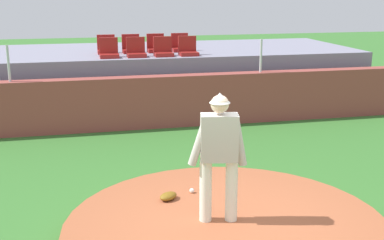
{
  "coord_description": "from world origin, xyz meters",
  "views": [
    {
      "loc": [
        -1.85,
        -5.98,
        3.33
      ],
      "look_at": [
        0.0,
        2.09,
        1.16
      ],
      "focal_mm": 47.21,
      "sensor_mm": 36.0,
      "label": 1
    }
  ],
  "objects": [
    {
      "name": "stadium_chair_5",
      "position": [
        -0.37,
        8.01,
        1.76
      ],
      "size": [
        0.48,
        0.44,
        0.5
      ],
      "rotation": [
        0.0,
        0.0,
        3.14
      ],
      "color": "maroon",
      "rests_on": "bleacher_platform"
    },
    {
      "name": "fielding_glove",
      "position": [
        -0.63,
        0.93,
        0.32
      ],
      "size": [
        0.36,
        0.34,
        0.11
      ],
      "primitive_type": "ellipsoid",
      "rotation": [
        0.0,
        0.0,
        3.77
      ],
      "color": "brown",
      "rests_on": "pitchers_mound"
    },
    {
      "name": "stadium_chair_6",
      "position": [
        0.33,
        8.03,
        1.76
      ],
      "size": [
        0.48,
        0.44,
        0.5
      ],
      "rotation": [
        0.0,
        0.0,
        3.14
      ],
      "color": "maroon",
      "rests_on": "bleacher_platform"
    },
    {
      "name": "ground_plane",
      "position": [
        0.0,
        0.0,
        0.0
      ],
      "size": [
        60.0,
        60.0,
        0.0
      ],
      "primitive_type": "plane",
      "color": "#346E2A"
    },
    {
      "name": "fence_post_right",
      "position": [
        2.67,
        5.98,
        1.68
      ],
      "size": [
        0.06,
        0.06,
        0.83
      ],
      "primitive_type": "cylinder",
      "color": "silver",
      "rests_on": "brick_barrier"
    },
    {
      "name": "pitcher",
      "position": [
        -0.09,
        0.11,
        1.29
      ],
      "size": [
        0.79,
        0.35,
        1.77
      ],
      "rotation": [
        0.0,
        0.0,
        -0.19
      ],
      "color": "white",
      "rests_on": "pitchers_mound"
    },
    {
      "name": "baseball",
      "position": [
        -0.23,
        1.1,
        0.3
      ],
      "size": [
        0.07,
        0.07,
        0.07
      ],
      "primitive_type": "sphere",
      "color": "white",
      "rests_on": "pitchers_mound"
    },
    {
      "name": "pitchers_mound",
      "position": [
        0.0,
        0.0,
        0.13
      ],
      "size": [
        4.4,
        4.4,
        0.26
      ],
      "primitive_type": "cylinder",
      "color": "#A05434",
      "rests_on": "ground_plane"
    },
    {
      "name": "brick_barrier",
      "position": [
        0.0,
        5.98,
        0.64
      ],
      "size": [
        12.89,
        0.4,
        1.27
      ],
      "primitive_type": "cube",
      "color": "brown",
      "rests_on": "ground_plane"
    },
    {
      "name": "stadium_chair_0",
      "position": [
        -1.03,
        7.15,
        1.76
      ],
      "size": [
        0.48,
        0.44,
        0.5
      ],
      "rotation": [
        0.0,
        0.0,
        3.14
      ],
      "color": "maroon",
      "rests_on": "bleacher_platform"
    },
    {
      "name": "bleacher_platform",
      "position": [
        0.0,
        8.72,
        0.8
      ],
      "size": [
        12.4,
        4.22,
        1.6
      ],
      "primitive_type": "cube",
      "color": "gray",
      "rests_on": "ground_plane"
    },
    {
      "name": "stadium_chair_4",
      "position": [
        -1.04,
        8.01,
        1.76
      ],
      "size": [
        0.48,
        0.44,
        0.5
      ],
      "rotation": [
        0.0,
        0.0,
        3.14
      ],
      "color": "maroon",
      "rests_on": "bleacher_platform"
    },
    {
      "name": "stadium_chair_7",
      "position": [
        1.02,
        8.04,
        1.76
      ],
      "size": [
        0.48,
        0.44,
        0.5
      ],
      "rotation": [
        0.0,
        0.0,
        3.14
      ],
      "color": "maroon",
      "rests_on": "bleacher_platform"
    },
    {
      "name": "stadium_chair_1",
      "position": [
        -0.33,
        7.14,
        1.76
      ],
      "size": [
        0.48,
        0.44,
        0.5
      ],
      "rotation": [
        0.0,
        0.0,
        3.14
      ],
      "color": "maroon",
      "rests_on": "bleacher_platform"
    },
    {
      "name": "stadium_chair_3",
      "position": [
        1.04,
        7.12,
        1.76
      ],
      "size": [
        0.48,
        0.44,
        0.5
      ],
      "rotation": [
        0.0,
        0.0,
        3.14
      ],
      "color": "maroon",
      "rests_on": "bleacher_platform"
    },
    {
      "name": "fence_post_left",
      "position": [
        -3.36,
        5.98,
        1.68
      ],
      "size": [
        0.06,
        0.06,
        0.83
      ],
      "primitive_type": "cylinder",
      "color": "silver",
      "rests_on": "brick_barrier"
    },
    {
      "name": "stadium_chair_2",
      "position": [
        0.38,
        7.14,
        1.76
      ],
      "size": [
        0.48,
        0.44,
        0.5
      ],
      "rotation": [
        0.0,
        0.0,
        3.14
      ],
      "color": "maroon",
      "rests_on": "bleacher_platform"
    }
  ]
}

